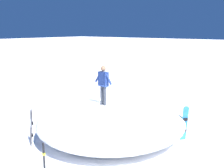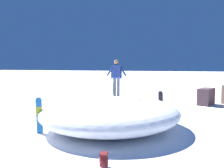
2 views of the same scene
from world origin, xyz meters
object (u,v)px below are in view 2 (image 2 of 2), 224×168
(snowboarder_standing, at_px, (116,75))
(snowboard_secondary_upright, at_px, (39,115))
(snowboard_primary_upright, at_px, (161,104))
(backpack_far, at_px, (104,160))
(trail_marker_pole, at_px, (113,96))
(backpack_near, at_px, (92,110))

(snowboarder_standing, xyz_separation_m, snowboard_secondary_upright, (-1.96, 3.08, -1.77))
(snowboard_primary_upright, relative_size, backpack_far, 3.03)
(snowboard_primary_upright, xyz_separation_m, snowboard_secondary_upright, (-4.53, 4.96, 0.00))
(trail_marker_pole, bearing_deg, backpack_far, -163.93)
(backpack_near, xyz_separation_m, trail_marker_pole, (1.83, -0.80, 0.77))
(snowboard_secondary_upright, distance_m, backpack_far, 4.79)
(backpack_far, height_order, trail_marker_pole, trail_marker_pole)
(snowboarder_standing, distance_m, snowboard_secondary_upright, 4.05)
(snowboard_primary_upright, distance_m, backpack_near, 4.38)
(snowboarder_standing, height_order, backpack_far, snowboarder_standing)
(snowboard_primary_upright, xyz_separation_m, backpack_far, (-7.02, 0.92, -0.61))
(backpack_far, bearing_deg, snowboard_primary_upright, -7.48)
(snowboarder_standing, bearing_deg, trail_marker_pole, 19.73)
(snowboard_primary_upright, distance_m, trail_marker_pole, 4.06)
(backpack_near, xyz_separation_m, backpack_far, (-7.21, -3.40, 0.04))
(snowboard_secondary_upright, bearing_deg, snowboarder_standing, -57.50)
(backpack_far, bearing_deg, trail_marker_pole, 16.07)
(snowboard_secondary_upright, xyz_separation_m, trail_marker_pole, (6.54, -1.43, 0.12))
(snowboard_primary_upright, relative_size, trail_marker_pole, 0.89)
(backpack_far, xyz_separation_m, trail_marker_pole, (9.04, 2.60, 0.73))
(snowboarder_standing, relative_size, backpack_far, 3.31)
(trail_marker_pole, bearing_deg, snowboard_secondary_upright, 167.62)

